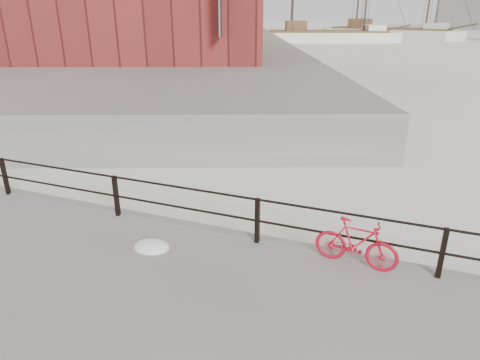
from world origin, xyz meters
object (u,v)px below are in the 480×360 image
Objects in this scene: schooner_mid at (388,39)px; schooner_left at (327,42)px; workboat_near at (109,62)px; workboat_far at (166,48)px; bicycle at (356,243)px.

schooner_mid is 16.50m from schooner_left.
workboat_near is 17.92m from workboat_far.
schooner_mid reaches higher than bicycle.
workboat_far is at bearing 130.19° from bicycle.
schooner_left is at bearing 107.18° from bicycle.
bicycle is at bearing -93.76° from workboat_far.
schooner_left reaches higher than workboat_far.
schooner_mid is 1.09× the size of schooner_left.
bicycle is at bearing -99.25° from schooner_left.
workboat_far is at bearing -152.96° from schooner_left.
schooner_mid is 2.18× the size of workboat_near.
schooner_mid is (-4.32, 82.14, -0.82)m from bicycle.
schooner_mid reaches higher than workboat_far.
bicycle is 0.05× the size of schooner_mid.
bicycle is at bearing -70.91° from schooner_mid.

